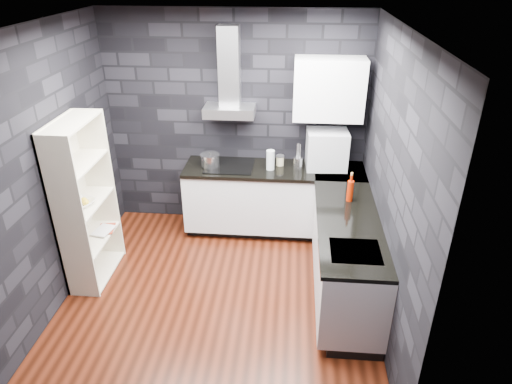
# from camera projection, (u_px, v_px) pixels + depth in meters

# --- Properties ---
(ground) EXTENTS (3.20, 3.20, 0.00)m
(ground) POSITION_uv_depth(u_px,v_px,m) (220.00, 293.00, 4.86)
(ground) COLOR #46180C
(ceiling) EXTENTS (3.20, 3.20, 0.00)m
(ceiling) POSITION_uv_depth(u_px,v_px,m) (207.00, 26.00, 3.62)
(ceiling) COLOR white
(wall_back) EXTENTS (3.20, 0.05, 2.70)m
(wall_back) POSITION_uv_depth(u_px,v_px,m) (236.00, 123.00, 5.68)
(wall_back) COLOR black
(wall_back) RESTS_ON ground
(wall_front) EXTENTS (3.20, 0.05, 2.70)m
(wall_front) POSITION_uv_depth(u_px,v_px,m) (170.00, 294.00, 2.80)
(wall_front) COLOR black
(wall_front) RESTS_ON ground
(wall_left) EXTENTS (0.05, 3.20, 2.70)m
(wall_left) POSITION_uv_depth(u_px,v_px,m) (47.00, 173.00, 4.36)
(wall_left) COLOR black
(wall_left) RESTS_ON ground
(wall_right) EXTENTS (0.05, 3.20, 2.70)m
(wall_right) POSITION_uv_depth(u_px,v_px,m) (392.00, 186.00, 4.12)
(wall_right) COLOR black
(wall_right) RESTS_ON ground
(toekick_back) EXTENTS (2.18, 0.50, 0.10)m
(toekick_back) POSITION_uv_depth(u_px,v_px,m) (273.00, 226.00, 5.99)
(toekick_back) COLOR black
(toekick_back) RESTS_ON ground
(toekick_right) EXTENTS (0.50, 1.78, 0.10)m
(toekick_right) POSITION_uv_depth(u_px,v_px,m) (346.00, 290.00, 4.83)
(toekick_right) COLOR black
(toekick_right) RESTS_ON ground
(counter_back_cab) EXTENTS (2.20, 0.60, 0.76)m
(counter_back_cab) POSITION_uv_depth(u_px,v_px,m) (274.00, 198.00, 5.75)
(counter_back_cab) COLOR silver
(counter_back_cab) RESTS_ON ground
(counter_right_cab) EXTENTS (0.60, 1.80, 0.76)m
(counter_right_cab) POSITION_uv_depth(u_px,v_px,m) (346.00, 257.00, 4.63)
(counter_right_cab) COLOR silver
(counter_right_cab) RESTS_ON ground
(counter_back_top) EXTENTS (2.20, 0.62, 0.04)m
(counter_back_top) POSITION_uv_depth(u_px,v_px,m) (274.00, 170.00, 5.56)
(counter_back_top) COLOR black
(counter_back_top) RESTS_ON counter_back_cab
(counter_right_top) EXTENTS (0.62, 1.80, 0.04)m
(counter_right_top) POSITION_uv_depth(u_px,v_px,m) (349.00, 223.00, 4.45)
(counter_right_top) COLOR black
(counter_right_top) RESTS_ON counter_right_cab
(counter_corner_top) EXTENTS (0.62, 0.62, 0.04)m
(counter_corner_top) POSITION_uv_depth(u_px,v_px,m) (340.00, 172.00, 5.51)
(counter_corner_top) COLOR black
(counter_corner_top) RESTS_ON counter_right_cab
(hood_body) EXTENTS (0.60, 0.34, 0.12)m
(hood_body) POSITION_uv_depth(u_px,v_px,m) (230.00, 111.00, 5.41)
(hood_body) COLOR #BCBCC1
(hood_body) RESTS_ON wall_back
(hood_chimney) EXTENTS (0.24, 0.20, 0.90)m
(hood_chimney) POSITION_uv_depth(u_px,v_px,m) (229.00, 66.00, 5.24)
(hood_chimney) COLOR #BCBCC1
(hood_chimney) RESTS_ON hood_body
(upper_cabinet) EXTENTS (0.80, 0.35, 0.70)m
(upper_cabinet) POSITION_uv_depth(u_px,v_px,m) (329.00, 89.00, 5.19)
(upper_cabinet) COLOR white
(upper_cabinet) RESTS_ON wall_back
(cooktop) EXTENTS (0.58, 0.50, 0.01)m
(cooktop) POSITION_uv_depth(u_px,v_px,m) (230.00, 166.00, 5.60)
(cooktop) COLOR black
(cooktop) RESTS_ON counter_back_top
(sink_rim) EXTENTS (0.44, 0.40, 0.01)m
(sink_rim) POSITION_uv_depth(u_px,v_px,m) (355.00, 251.00, 4.00)
(sink_rim) COLOR #BCBCC1
(sink_rim) RESTS_ON counter_right_top
(pot) EXTENTS (0.28, 0.28, 0.13)m
(pot) POSITION_uv_depth(u_px,v_px,m) (210.00, 160.00, 5.56)
(pot) COLOR silver
(pot) RESTS_ON cooktop
(glass_vase) EXTENTS (0.13, 0.13, 0.24)m
(glass_vase) POSITION_uv_depth(u_px,v_px,m) (270.00, 160.00, 5.47)
(glass_vase) COLOR silver
(glass_vase) RESTS_ON counter_back_top
(storage_jar) EXTENTS (0.11, 0.11, 0.11)m
(storage_jar) POSITION_uv_depth(u_px,v_px,m) (280.00, 161.00, 5.61)
(storage_jar) COLOR #CABD8C
(storage_jar) RESTS_ON counter_back_top
(utensil_crock) EXTENTS (0.12, 0.12, 0.14)m
(utensil_crock) POSITION_uv_depth(u_px,v_px,m) (298.00, 163.00, 5.52)
(utensil_crock) COLOR silver
(utensil_crock) RESTS_ON counter_back_top
(appliance_garage) EXTENTS (0.50, 0.40, 0.48)m
(appliance_garage) POSITION_uv_depth(u_px,v_px,m) (327.00, 150.00, 5.48)
(appliance_garage) COLOR silver
(appliance_garage) RESTS_ON counter_back_top
(red_bottle) EXTENTS (0.08, 0.08, 0.23)m
(red_bottle) POSITION_uv_depth(u_px,v_px,m) (350.00, 191.00, 4.76)
(red_bottle) COLOR #921B03
(red_bottle) RESTS_ON counter_right_top
(bookshelf) EXTENTS (0.45, 0.84, 1.80)m
(bookshelf) POSITION_uv_depth(u_px,v_px,m) (86.00, 203.00, 4.76)
(bookshelf) COLOR beige
(bookshelf) RESTS_ON ground
(fruit_bowl) EXTENTS (0.30, 0.30, 0.06)m
(fruit_bowl) POSITION_uv_depth(u_px,v_px,m) (83.00, 203.00, 4.70)
(fruit_bowl) COLOR white
(fruit_bowl) RESTS_ON bookshelf
(book_red) EXTENTS (0.18, 0.05, 0.24)m
(book_red) POSITION_uv_depth(u_px,v_px,m) (97.00, 221.00, 5.07)
(book_red) COLOR maroon
(book_red) RESTS_ON bookshelf
(book_second) EXTENTS (0.18, 0.06, 0.25)m
(book_second) POSITION_uv_depth(u_px,v_px,m) (95.00, 221.00, 5.04)
(book_second) COLOR #B2B2B2
(book_second) RESTS_ON bookshelf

